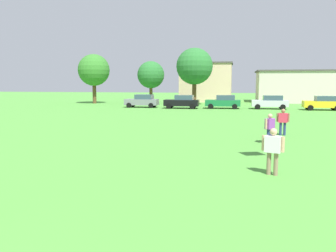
{
  "coord_description": "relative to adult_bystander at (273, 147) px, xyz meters",
  "views": [
    {
      "loc": [
        6.01,
        -1.79,
        3.2
      ],
      "look_at": [
        3.79,
        9.62,
        1.75
      ],
      "focal_mm": 37.01,
      "sensor_mm": 36.0,
      "label": 1
    }
  ],
  "objects": [
    {
      "name": "parked_car_green_2",
      "position": [
        -2.74,
        31.44,
        -0.12
      ],
      "size": [
        4.3,
        2.02,
        1.68
      ],
      "rotation": [
        0.0,
        0.0,
        3.14
      ],
      "color": "#196B38",
      "rests_on": "ground"
    },
    {
      "name": "ground_plane",
      "position": [
        -7.33,
        19.52,
        -0.98
      ],
      "size": [
        160.0,
        160.0,
        0.0
      ],
      "primitive_type": "plane",
      "color": "#4C9338"
    },
    {
      "name": "parked_car_black_1",
      "position": [
        -7.84,
        30.68,
        -0.12
      ],
      "size": [
        4.3,
        2.02,
        1.68
      ],
      "rotation": [
        0.0,
        0.0,
        3.14
      ],
      "color": "black",
      "rests_on": "ground"
    },
    {
      "name": "bystander_midfield",
      "position": [
        0.5,
        6.55,
        -0.04
      ],
      "size": [
        0.56,
        0.6,
        1.59
      ],
      "rotation": [
        0.0,
        0.0,
        0.86
      ],
      "color": "navy",
      "rests_on": "ground"
    },
    {
      "name": "bystander_near_trees",
      "position": [
        1.57,
        9.68,
        -0.01
      ],
      "size": [
        0.77,
        0.35,
        1.63
      ],
      "rotation": [
        0.0,
        0.0,
        6.18
      ],
      "color": "navy",
      "rests_on": "ground"
    },
    {
      "name": "parked_car_gray_0",
      "position": [
        -13.23,
        31.46,
        -0.12
      ],
      "size": [
        4.3,
        2.02,
        1.68
      ],
      "rotation": [
        0.0,
        0.0,
        3.14
      ],
      "color": "slate",
      "rests_on": "ground"
    },
    {
      "name": "tree_center",
      "position": [
        -14.29,
        40.55,
        3.43
      ],
      "size": [
        4.19,
        4.19,
        6.53
      ],
      "color": "brown",
      "rests_on": "ground"
    },
    {
      "name": "parked_car_silver_3",
      "position": [
        2.91,
        31.71,
        -0.12
      ],
      "size": [
        4.3,
        2.02,
        1.68
      ],
      "rotation": [
        0.0,
        0.0,
        3.14
      ],
      "color": "silver",
      "rests_on": "ground"
    },
    {
      "name": "tree_far_right",
      "position": [
        -7.18,
        37.89,
        4.54
      ],
      "size": [
        5.25,
        5.25,
        8.18
      ],
      "color": "brown",
      "rests_on": "ground"
    },
    {
      "name": "parked_car_yellow_4",
      "position": [
        8.82,
        31.03,
        -0.12
      ],
      "size": [
        4.3,
        2.02,
        1.68
      ],
      "rotation": [
        0.0,
        0.0,
        3.14
      ],
      "color": "yellow",
      "rests_on": "ground"
    },
    {
      "name": "adult_bystander",
      "position": [
        0.0,
        0.0,
        0.0
      ],
      "size": [
        0.75,
        0.46,
        1.65
      ],
      "rotation": [
        0.0,
        0.0,
        5.94
      ],
      "color": "#8C7259",
      "rests_on": "ground"
    },
    {
      "name": "house_left",
      "position": [
        -6.28,
        48.07,
        2.32
      ],
      "size": [
        8.84,
        7.57,
        6.58
      ],
      "color": "beige",
      "rests_on": "ground"
    },
    {
      "name": "tree_far_left",
      "position": [
        -22.9,
        38.66,
        4.14
      ],
      "size": [
        4.87,
        4.87,
        7.59
      ],
      "color": "brown",
      "rests_on": "ground"
    },
    {
      "name": "house_right",
      "position": [
        8.94,
        48.07,
        1.63
      ],
      "size": [
        13.86,
        9.11,
        5.2
      ],
      "color": "beige",
      "rests_on": "ground"
    }
  ]
}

